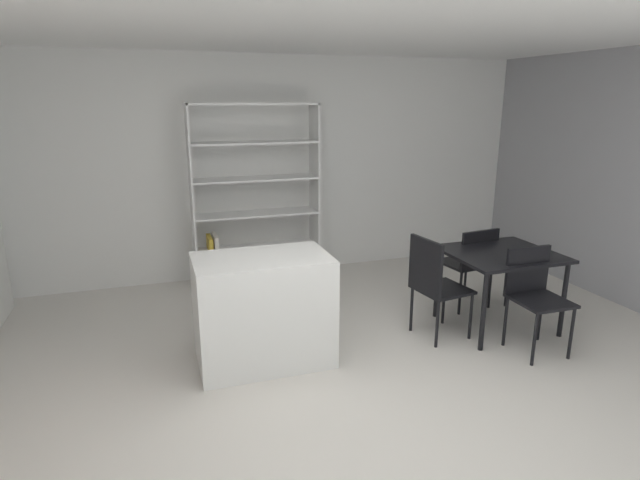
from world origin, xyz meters
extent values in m
plane|color=beige|center=(0.00, 0.00, 0.00)|extent=(9.45, 9.45, 0.00)
cube|color=white|center=(0.00, 0.00, 2.65)|extent=(6.87, 6.38, 0.06)
cube|color=white|center=(0.00, 3.16, 1.31)|extent=(6.87, 0.06, 2.62)
cube|color=white|center=(-0.47, 0.91, 0.45)|extent=(1.08, 0.66, 0.90)
cube|color=white|center=(-0.84, 2.82, 1.04)|extent=(0.02, 0.37, 2.07)
cube|color=white|center=(0.59, 2.82, 1.04)|extent=(0.02, 0.37, 2.07)
cube|color=white|center=(-0.13, 2.82, 2.06)|extent=(1.45, 0.37, 0.02)
cube|color=white|center=(-0.13, 2.82, 0.01)|extent=(1.45, 0.37, 0.02)
cube|color=white|center=(-0.13, 2.82, 0.43)|extent=(1.40, 0.37, 0.02)
cube|color=white|center=(-0.13, 2.82, 0.83)|extent=(1.40, 0.37, 0.02)
cube|color=white|center=(-0.13, 2.82, 1.24)|extent=(1.40, 0.37, 0.02)
cube|color=white|center=(-0.13, 2.82, 1.64)|extent=(1.40, 0.37, 0.02)
cube|color=silver|center=(-0.69, 2.82, 0.09)|extent=(0.05, 0.31, 0.15)
cube|color=silver|center=(-0.63, 2.82, 0.09)|extent=(0.06, 0.31, 0.14)
cube|color=orange|center=(-0.55, 2.82, 0.10)|extent=(0.06, 0.31, 0.15)
cube|color=gold|center=(-0.67, 2.82, 0.52)|extent=(0.05, 0.31, 0.16)
cube|color=silver|center=(-0.61, 2.82, 0.53)|extent=(0.05, 0.31, 0.18)
cube|color=black|center=(1.78, 0.87, 0.73)|extent=(0.97, 0.88, 0.03)
cylinder|color=black|center=(1.35, 0.49, 0.36)|extent=(0.04, 0.04, 0.71)
cylinder|color=black|center=(2.21, 0.49, 0.36)|extent=(0.04, 0.04, 0.71)
cylinder|color=black|center=(1.35, 1.25, 0.36)|extent=(0.04, 0.04, 0.71)
cylinder|color=black|center=(2.21, 1.25, 0.36)|extent=(0.04, 0.04, 0.71)
cube|color=black|center=(1.78, 1.43, 0.47)|extent=(0.51, 0.49, 0.03)
cube|color=black|center=(1.81, 1.23, 0.67)|extent=(0.45, 0.09, 0.38)
cylinder|color=black|center=(1.95, 1.64, 0.23)|extent=(0.03, 0.03, 0.45)
cylinder|color=black|center=(1.56, 1.59, 0.23)|extent=(0.03, 0.03, 0.45)
cylinder|color=black|center=(2.00, 1.27, 0.23)|extent=(0.03, 0.03, 0.45)
cylinder|color=black|center=(1.61, 1.22, 0.23)|extent=(0.03, 0.03, 0.45)
cube|color=black|center=(1.78, 0.31, 0.47)|extent=(0.43, 0.44, 0.03)
cube|color=black|center=(1.78, 0.51, 0.69)|extent=(0.43, 0.04, 0.41)
cylinder|color=black|center=(1.59, 0.13, 0.23)|extent=(0.03, 0.03, 0.46)
cylinder|color=black|center=(1.96, 0.12, 0.23)|extent=(0.03, 0.03, 0.46)
cylinder|color=black|center=(1.60, 0.50, 0.23)|extent=(0.03, 0.03, 0.46)
cylinder|color=black|center=(1.97, 0.50, 0.23)|extent=(0.03, 0.03, 0.46)
cube|color=black|center=(1.17, 0.87, 0.45)|extent=(0.49, 0.49, 0.03)
cube|color=black|center=(0.97, 0.84, 0.70)|extent=(0.09, 0.44, 0.48)
cylinder|color=black|center=(1.39, 0.71, 0.22)|extent=(0.03, 0.03, 0.44)
cylinder|color=black|center=(1.34, 1.08, 0.22)|extent=(0.03, 0.03, 0.44)
cylinder|color=black|center=(1.01, 0.66, 0.22)|extent=(0.03, 0.03, 0.44)
cylinder|color=black|center=(0.96, 1.03, 0.22)|extent=(0.03, 0.03, 0.44)
camera|label=1|loc=(-1.26, -2.93, 2.11)|focal=28.88mm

